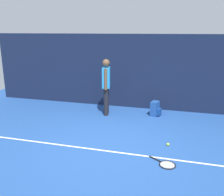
# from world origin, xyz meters

# --- Properties ---
(ground_plane) EXTENTS (12.00, 12.00, 0.00)m
(ground_plane) POSITION_xyz_m (0.00, 0.00, 0.00)
(ground_plane) COLOR #234C93
(back_fence) EXTENTS (10.00, 0.10, 2.41)m
(back_fence) POSITION_xyz_m (0.00, 3.00, 1.21)
(back_fence) COLOR #141E38
(back_fence) RESTS_ON ground
(court_line) EXTENTS (9.00, 0.05, 0.00)m
(court_line) POSITION_xyz_m (0.00, -0.30, 0.00)
(court_line) COLOR white
(court_line) RESTS_ON ground
(tennis_player) EXTENTS (0.30, 0.52, 1.70)m
(tennis_player) POSITION_xyz_m (-0.64, 2.06, 0.97)
(tennis_player) COLOR black
(tennis_player) RESTS_ON ground
(tennis_racket) EXTENTS (0.61, 0.48, 0.03)m
(tennis_racket) POSITION_xyz_m (1.35, -0.54, 0.01)
(tennis_racket) COLOR black
(tennis_racket) RESTS_ON ground
(backpack) EXTENTS (0.34, 0.34, 0.44)m
(backpack) POSITION_xyz_m (0.84, 2.33, 0.21)
(backpack) COLOR #1E478C
(backpack) RESTS_ON ground
(tennis_ball_near_player) EXTENTS (0.07, 0.07, 0.07)m
(tennis_ball_near_player) POSITION_xyz_m (1.34, 0.32, 0.03)
(tennis_ball_near_player) COLOR #CCE033
(tennis_ball_near_player) RESTS_ON ground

